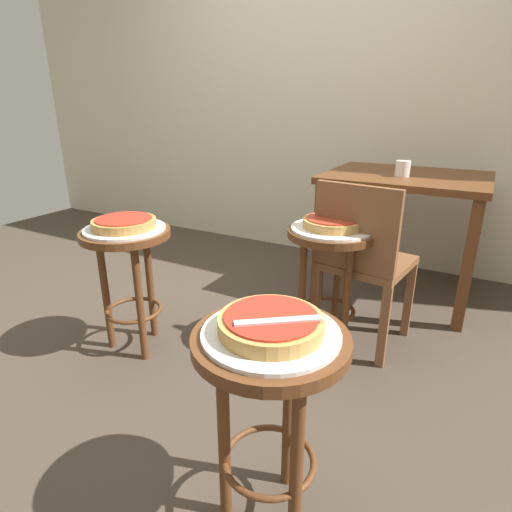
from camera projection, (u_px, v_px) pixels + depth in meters
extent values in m
plane|color=#42382D|center=(195.00, 335.00, 2.29)|extent=(6.00, 6.00, 0.00)
cube|color=beige|center=(319.00, 56.00, 3.12)|extent=(6.00, 0.10, 3.00)
cylinder|color=#5B3319|center=(271.00, 341.00, 1.10)|extent=(0.42, 0.42, 0.03)
cylinder|color=#5B3319|center=(289.00, 409.00, 1.31)|extent=(0.04, 0.04, 0.59)
cylinder|color=#5B3319|center=(224.00, 437.00, 1.20)|extent=(0.04, 0.04, 0.59)
cylinder|color=#5B3319|center=(296.00, 468.00, 1.10)|extent=(0.04, 0.04, 0.59)
torus|color=#5B3319|center=(269.00, 460.00, 1.24)|extent=(0.28, 0.28, 0.02)
cylinder|color=silver|center=(271.00, 333.00, 1.09)|extent=(0.36, 0.36, 0.01)
cylinder|color=tan|center=(271.00, 325.00, 1.08)|extent=(0.27, 0.27, 0.04)
cylinder|color=red|center=(271.00, 317.00, 1.07)|extent=(0.24, 0.24, 0.01)
cylinder|color=#5B3319|center=(125.00, 234.00, 1.97)|extent=(0.42, 0.42, 0.03)
cylinder|color=#5B3319|center=(150.00, 285.00, 2.19)|extent=(0.04, 0.04, 0.59)
cylinder|color=#5B3319|center=(106.00, 294.00, 2.08)|extent=(0.04, 0.04, 0.59)
cylinder|color=#5B3319|center=(140.00, 304.00, 1.98)|extent=(0.04, 0.04, 0.59)
torus|color=#5B3319|center=(134.00, 310.00, 2.11)|extent=(0.28, 0.28, 0.02)
cylinder|color=silver|center=(125.00, 229.00, 1.97)|extent=(0.38, 0.38, 0.01)
cylinder|color=#B78442|center=(124.00, 223.00, 1.96)|extent=(0.29, 0.29, 0.04)
cylinder|color=red|center=(124.00, 219.00, 1.95)|extent=(0.26, 0.26, 0.01)
cylinder|color=#5B3319|center=(332.00, 233.00, 1.98)|extent=(0.42, 0.42, 0.03)
cylinder|color=#5B3319|center=(337.00, 284.00, 2.19)|extent=(0.04, 0.04, 0.59)
cylinder|color=#5B3319|center=(302.00, 294.00, 2.09)|extent=(0.04, 0.04, 0.59)
cylinder|color=#5B3319|center=(346.00, 304.00, 1.98)|extent=(0.04, 0.04, 0.59)
torus|color=#5B3319|center=(327.00, 310.00, 2.12)|extent=(0.28, 0.28, 0.02)
cylinder|color=white|center=(332.00, 229.00, 1.97)|extent=(0.39, 0.39, 0.01)
cylinder|color=tan|center=(333.00, 223.00, 1.96)|extent=(0.28, 0.28, 0.04)
cylinder|color=#B23823|center=(333.00, 218.00, 1.95)|extent=(0.24, 0.24, 0.01)
cube|color=#5B3319|center=(407.00, 178.00, 2.54)|extent=(0.93, 0.75, 0.04)
cube|color=#5B3319|center=(319.00, 243.00, 2.60)|extent=(0.06, 0.06, 0.74)
cube|color=#5B3319|center=(467.00, 267.00, 2.22)|extent=(0.06, 0.06, 0.74)
cube|color=#5B3319|center=(351.00, 219.00, 3.13)|extent=(0.06, 0.06, 0.74)
cube|color=#5B3319|center=(475.00, 235.00, 2.75)|extent=(0.06, 0.06, 0.74)
cylinder|color=silver|center=(403.00, 169.00, 2.45)|extent=(0.08, 0.08, 0.09)
cube|color=brown|center=(367.00, 262.00, 2.11)|extent=(0.45, 0.45, 0.04)
cube|color=brown|center=(355.00, 229.00, 1.90)|extent=(0.40, 0.08, 0.40)
cube|color=brown|center=(409.00, 299.00, 2.23)|extent=(0.04, 0.04, 0.42)
cube|color=brown|center=(346.00, 283.00, 2.43)|extent=(0.04, 0.04, 0.42)
cube|color=brown|center=(384.00, 327.00, 1.95)|extent=(0.04, 0.04, 0.42)
cube|color=brown|center=(315.00, 306.00, 2.16)|extent=(0.04, 0.04, 0.42)
cube|color=silver|center=(278.00, 321.00, 1.04)|extent=(0.19, 0.15, 0.01)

